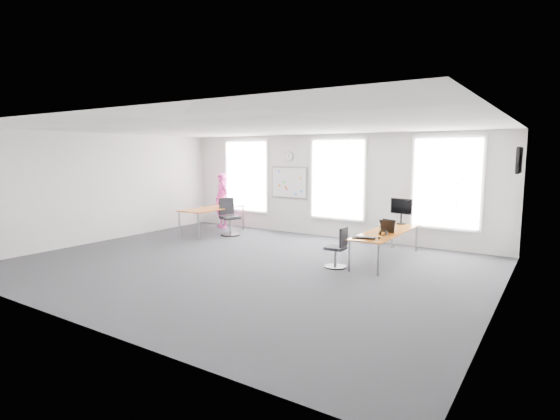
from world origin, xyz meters
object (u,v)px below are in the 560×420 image
Objects in this scene: desk_left at (213,210)px; person at (222,201)px; headphones at (383,233)px; chair_left at (229,219)px; keyboard at (364,238)px; desk_right at (387,233)px; chair_right at (338,250)px; monitor at (401,209)px.

person reaches higher than desk_left.
desk_left reaches higher than headphones.
chair_left is 0.62× the size of person.
headphones is (0.20, 0.59, 0.04)m from keyboard.
keyboard is (5.97, -2.44, -0.20)m from person.
desk_left reaches higher than desk_right.
keyboard is (5.54, -1.51, -0.04)m from desk_left.
chair_left is 1.39m from person.
chair_right is 0.63m from keyboard.
chair_right is at bearing -118.13° from desk_right.
person is 6.46m from keyboard.
desk_right is 1.26m from monitor.
desk_left is 3.39× the size of monitor.
person is (-5.43, 2.55, 0.51)m from chair_right.
keyboard is at bearing -0.57° from person.
headphones is (0.74, 0.70, 0.34)m from chair_right.
monitor is (0.05, 2.28, 0.37)m from keyboard.
keyboard is 0.75× the size of monitor.
keyboard is at bearing 98.23° from chair_right.
chair_right is 0.49× the size of person.
headphones is (5.74, -0.91, 0.00)m from desk_left.
monitor reaches higher than chair_left.
desk_left is at bearing -161.71° from monitor.
headphones is 0.28× the size of monitor.
desk_right is at bearing -4.14° from desk_left.
desk_right is at bearing 9.19° from person.
keyboard is at bearing -15.21° from desk_left.
person reaches higher than chair_right.
chair_right is 1.82× the size of keyboard.
chair_right is at bearing -3.47° from person.
chair_left is at bearing -171.79° from headphones.
person is 9.81× the size of headphones.
desk_right is at bearing -77.16° from monitor.
chair_left is 5.21m from keyboard.
desk_left reaches higher than keyboard.
monitor is at bearing 71.78° from keyboard.
chair_right is 4.85× the size of headphones.
person is 2.78× the size of monitor.
chair_left is at bearing 7.68° from desk_left.
monitor is at bearing -59.37° from chair_left.
monitor is (6.02, -0.16, 0.17)m from person.
desk_left is 1.96× the size of chair_left.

